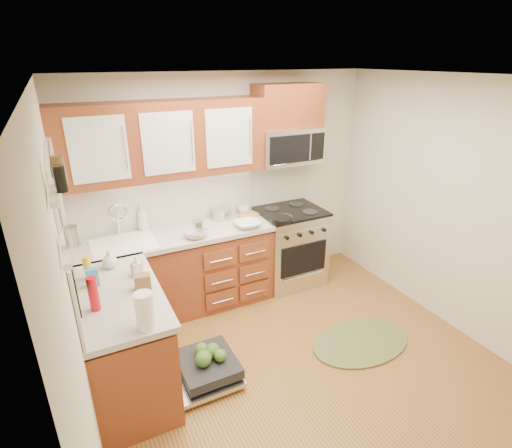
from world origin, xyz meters
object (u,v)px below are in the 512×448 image
bowl_a (247,224)px  cup (243,209)px  paper_towel_roll (145,311)px  skillet (281,220)px  upper_cabinets (164,140)px  bowl_b (196,234)px  microwave (288,145)px  range (290,246)px  sink (125,255)px  rug (361,342)px  cutting_board (249,215)px  dishwasher (203,369)px  stock_pot (222,214)px

bowl_a → cup: 0.42m
paper_towel_roll → skillet: bearing=34.7°
upper_cabinets → bowl_b: (0.17, -0.32, -0.91)m
upper_cabinets → microwave: upper_cabinets is taller
range → bowl_b: size_ratio=3.75×
sink → cup: (1.41, 0.23, 0.18)m
upper_cabinets → paper_towel_roll: (-0.61, -1.59, -0.81)m
paper_towel_roll → bowl_a: bearing=43.1°
range → rug: range is taller
rug → cup: 1.94m
rug → cup: cup is taller
cutting_board → skillet: bearing=-59.3°
sink → dishwasher: 1.38m
paper_towel_roll → bowl_a: paper_towel_roll is taller
stock_pot → paper_towel_roll: 2.02m
skillet → bowl_b: bearing=175.8°
skillet → bowl_b: bowl_b is taller
dishwasher → bowl_a: size_ratio=2.58×
dishwasher → rug: (1.56, -0.24, -0.09)m
paper_towel_roll → upper_cabinets: bearing=69.1°
rug → bowl_b: bearing=136.6°
dishwasher → stock_pot: bearing=60.8°
sink → dishwasher: (0.39, -1.12, -0.70)m
microwave → sink: bearing=-176.1°
upper_cabinets → range: bearing=-5.9°
rug → range: bearing=90.9°
microwave → bowl_a: bearing=-155.5°
upper_cabinets → paper_towel_roll: upper_cabinets is taller
range → dishwasher: bearing=-143.7°
paper_towel_roll → bowl_b: (0.78, 1.27, -0.10)m
range → bowl_a: 0.84m
upper_cabinets → range: (1.41, -0.15, -1.40)m
cutting_board → cup: (-0.02, 0.10, 0.04)m
sink → rug: size_ratio=0.59×
dishwasher → bowl_b: bearing=72.4°
sink → skillet: 1.68m
stock_pot → bowl_b: bearing=-140.5°
range → cup: size_ratio=7.22×
cutting_board → cup: size_ratio=1.86×
dishwasher → skillet: size_ratio=2.91×
upper_cabinets → bowl_a: upper_cabinets is taller
dishwasher → cup: size_ratio=5.32×
upper_cabinets → dishwasher: upper_cabinets is taller
paper_towel_roll → bowl_a: 1.86m
rug → bowl_a: bearing=119.7°
paper_towel_roll → cutting_board: bearing=46.0°
sink → rug: sink is taller
dishwasher → paper_towel_roll: size_ratio=2.57×
stock_pot → bowl_a: bearing=-66.0°
sink → dishwasher: sink is taller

